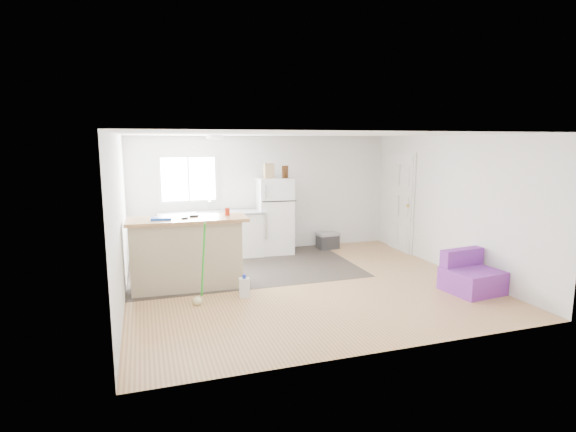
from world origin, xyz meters
The scene contains 19 objects.
room centered at (0.00, 0.00, 1.20)m, with size 5.51×5.01×2.41m.
vinyl_zone centered at (-0.73, 1.25, 0.00)m, with size 4.05×2.50×0.00m, color #332B26.
window centered at (-1.55, 2.49, 1.55)m, with size 1.18×0.06×0.98m.
interior_door centered at (2.72, 1.55, 1.02)m, with size 0.11×0.92×2.10m.
ceiling_fixture centered at (-1.20, 1.20, 2.36)m, with size 0.30×0.30×0.07m, color white.
kitchen_cabinets centered at (-1.17, 2.18, 0.46)m, with size 2.07×0.74×1.19m.
peninsula centered at (-1.82, 0.41, 0.57)m, with size 1.85×0.77×1.12m.
refrigerator centered at (0.14, 2.16, 0.78)m, with size 0.73×0.70×1.55m.
cooler centered at (1.32, 2.14, 0.18)m, with size 0.48×0.35×0.35m.
purple_seat centered at (2.32, -1.11, 0.23)m, with size 0.83×0.79×0.62m.
cleaner_jug centered at (-1.06, -0.29, 0.15)m, with size 0.17×0.14×0.34m.
mop centered at (-1.73, -0.37, 0.23)m, with size 0.22×0.33×1.19m.
red_cup centered at (-1.15, 0.46, 1.18)m, with size 0.08×0.08×0.12m, color red.
blue_tray centered at (-2.18, 0.37, 1.14)m, with size 0.30×0.22×0.04m, color #1346BA.
tool_a centered at (-1.68, 0.47, 1.14)m, with size 0.14×0.05×0.03m, color black.
tool_b centered at (-1.84, 0.32, 1.13)m, with size 0.10×0.04×0.03m, color black.
cardboard_box centered at (0.00, 2.11, 1.70)m, with size 0.20×0.10×0.30m, color #A37F5D.
bottle_left centered at (0.30, 2.09, 1.68)m, with size 0.07×0.07×0.25m, color #391D0A.
bottle_right centered at (0.38, 2.13, 1.68)m, with size 0.07×0.07×0.25m, color #391D0A.
Camera 1 is at (-2.42, -6.58, 2.30)m, focal length 28.00 mm.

